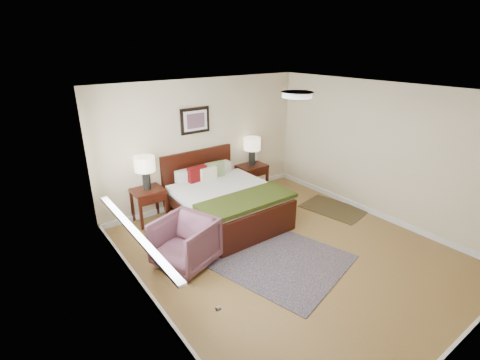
{
  "coord_description": "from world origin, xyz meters",
  "views": [
    {
      "loc": [
        -3.45,
        -3.37,
        3.11
      ],
      "look_at": [
        -0.35,
        0.82,
        1.05
      ],
      "focal_mm": 26.0,
      "sensor_mm": 36.0,
      "label": 1
    }
  ],
  "objects_px": {
    "nightstand_right": "(252,176)",
    "lamp_right": "(252,146)",
    "rug_persian": "(265,253)",
    "lamp_left": "(145,166)",
    "nightstand_left": "(149,196)",
    "armchair": "(185,243)",
    "bed": "(225,195)"
  },
  "relations": [
    {
      "from": "nightstand_left",
      "to": "rug_persian",
      "type": "bearing_deg",
      "value": -63.97
    },
    {
      "from": "nightstand_left",
      "to": "lamp_right",
      "type": "height_order",
      "value": "lamp_right"
    },
    {
      "from": "lamp_right",
      "to": "armchair",
      "type": "bearing_deg",
      "value": -147.49
    },
    {
      "from": "nightstand_left",
      "to": "lamp_left",
      "type": "xyz_separation_m",
      "value": [
        -0.0,
        0.02,
        0.56
      ]
    },
    {
      "from": "bed",
      "to": "rug_persian",
      "type": "distance_m",
      "value": 1.42
    },
    {
      "from": "nightstand_left",
      "to": "lamp_left",
      "type": "relative_size",
      "value": 1.06
    },
    {
      "from": "rug_persian",
      "to": "nightstand_left",
      "type": "bearing_deg",
      "value": 101.23
    },
    {
      "from": "nightstand_left",
      "to": "rug_persian",
      "type": "distance_m",
      "value": 2.38
    },
    {
      "from": "rug_persian",
      "to": "lamp_left",
      "type": "bearing_deg",
      "value": 101.0
    },
    {
      "from": "nightstand_right",
      "to": "lamp_right",
      "type": "distance_m",
      "value": 0.68
    },
    {
      "from": "bed",
      "to": "nightstand_right",
      "type": "distance_m",
      "value": 1.47
    },
    {
      "from": "rug_persian",
      "to": "armchair",
      "type": "bearing_deg",
      "value": 141.38
    },
    {
      "from": "armchair",
      "to": "rug_persian",
      "type": "height_order",
      "value": "armchair"
    },
    {
      "from": "nightstand_left",
      "to": "armchair",
      "type": "relative_size",
      "value": 0.8
    },
    {
      "from": "nightstand_right",
      "to": "lamp_left",
      "type": "relative_size",
      "value": 1.01
    },
    {
      "from": "nightstand_right",
      "to": "lamp_left",
      "type": "height_order",
      "value": "lamp_left"
    },
    {
      "from": "lamp_left",
      "to": "armchair",
      "type": "height_order",
      "value": "lamp_left"
    },
    {
      "from": "bed",
      "to": "armchair",
      "type": "xyz_separation_m",
      "value": [
        -1.27,
        -0.82,
        -0.14
      ]
    },
    {
      "from": "bed",
      "to": "nightstand_right",
      "type": "xyz_separation_m",
      "value": [
        1.25,
        0.77,
        -0.14
      ]
    },
    {
      "from": "nightstand_left",
      "to": "armchair",
      "type": "height_order",
      "value": "armchair"
    },
    {
      "from": "nightstand_right",
      "to": "lamp_right",
      "type": "relative_size",
      "value": 1.01
    },
    {
      "from": "bed",
      "to": "nightstand_left",
      "type": "height_order",
      "value": "bed"
    },
    {
      "from": "lamp_right",
      "to": "rug_persian",
      "type": "relative_size",
      "value": 0.26
    },
    {
      "from": "nightstand_right",
      "to": "rug_persian",
      "type": "distance_m",
      "value": 2.54
    },
    {
      "from": "nightstand_right",
      "to": "lamp_right",
      "type": "bearing_deg",
      "value": 90.0
    },
    {
      "from": "lamp_right",
      "to": "armchair",
      "type": "height_order",
      "value": "lamp_right"
    },
    {
      "from": "lamp_left",
      "to": "rug_persian",
      "type": "relative_size",
      "value": 0.26
    },
    {
      "from": "nightstand_right",
      "to": "armchair",
      "type": "bearing_deg",
      "value": -147.7
    },
    {
      "from": "lamp_right",
      "to": "armchair",
      "type": "relative_size",
      "value": 0.75
    },
    {
      "from": "nightstand_right",
      "to": "lamp_right",
      "type": "height_order",
      "value": "lamp_right"
    },
    {
      "from": "bed",
      "to": "lamp_left",
      "type": "relative_size",
      "value": 3.38
    },
    {
      "from": "nightstand_right",
      "to": "lamp_left",
      "type": "xyz_separation_m",
      "value": [
        -2.41,
        0.01,
        0.71
      ]
    }
  ]
}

